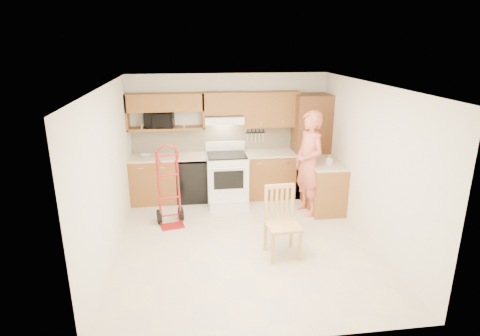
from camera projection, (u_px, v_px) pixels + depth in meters
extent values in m
cube|color=beige|center=(244.00, 242.00, 6.41)|extent=(4.00, 4.50, 0.02)
cube|color=white|center=(245.00, 85.00, 5.64)|extent=(4.00, 4.50, 0.02)
cube|color=#F2EACB|center=(229.00, 135.00, 8.16)|extent=(4.00, 0.02, 2.50)
cube|color=#F2EACB|center=(277.00, 238.00, 3.90)|extent=(4.00, 0.02, 2.50)
cube|color=#F2EACB|center=(108.00, 174.00, 5.78)|extent=(0.02, 4.50, 2.50)
cube|color=#F2EACB|center=(370.00, 163.00, 6.28)|extent=(0.02, 4.50, 2.50)
cube|color=beige|center=(229.00, 138.00, 8.15)|extent=(3.92, 0.03, 0.55)
cube|color=#985B25|center=(154.00, 180.00, 7.92)|extent=(0.90, 0.60, 0.90)
cube|color=black|center=(192.00, 180.00, 8.02)|extent=(0.60, 0.60, 0.85)
cube|color=#985B25|center=(270.00, 175.00, 8.22)|extent=(1.14, 0.60, 0.90)
cube|color=beige|center=(168.00, 157.00, 7.81)|extent=(1.50, 0.63, 0.04)
cube|color=beige|center=(271.00, 153.00, 8.07)|extent=(1.14, 0.63, 0.04)
cube|color=#985B25|center=(324.00, 186.00, 7.57)|extent=(0.60, 1.00, 0.90)
cube|color=beige|center=(325.00, 163.00, 7.43)|extent=(0.63, 1.00, 0.04)
cube|color=brown|center=(310.00, 146.00, 8.14)|extent=(0.70, 0.60, 2.10)
cube|color=#985B25|center=(165.00, 102.00, 7.62)|extent=(1.50, 0.33, 0.34)
cube|color=#985B25|center=(166.00, 128.00, 7.77)|extent=(1.50, 0.33, 0.04)
cube|color=#985B25|center=(223.00, 103.00, 7.77)|extent=(0.76, 0.33, 0.44)
cube|color=#985B25|center=(271.00, 109.00, 7.93)|extent=(1.14, 0.33, 0.70)
cube|color=white|center=(224.00, 119.00, 7.80)|extent=(0.76, 0.46, 0.14)
imported|color=black|center=(159.00, 120.00, 7.70)|extent=(0.58, 0.41, 0.31)
imported|color=#DF6953|center=(309.00, 163.00, 7.22)|extent=(0.63, 0.80, 1.95)
imported|color=white|center=(329.00, 160.00, 7.22)|extent=(0.11, 0.11, 0.19)
imported|color=white|center=(145.00, 156.00, 7.75)|extent=(0.26, 0.26, 0.05)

